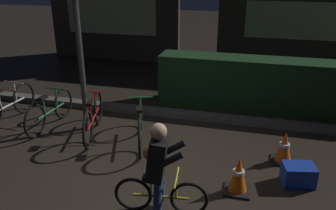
# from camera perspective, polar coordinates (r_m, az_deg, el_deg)

# --- Properties ---
(ground_plane) EXTENTS (40.00, 40.00, 0.00)m
(ground_plane) POSITION_cam_1_polar(r_m,az_deg,el_deg) (5.42, -3.74, -10.99)
(ground_plane) COLOR #2D261E
(sidewalk_curb) EXTENTS (12.00, 0.24, 0.12)m
(sidewalk_curb) POSITION_cam_1_polar(r_m,az_deg,el_deg) (7.26, 1.70, -1.45)
(sidewalk_curb) COLOR #56544F
(sidewalk_curb) RESTS_ON ground
(hedge_row) EXTENTS (4.80, 0.70, 1.11)m
(hedge_row) POSITION_cam_1_polar(r_m,az_deg,el_deg) (7.78, 16.34, 3.15)
(hedge_row) COLOR #19381C
(hedge_row) RESTS_ON ground
(storefront_right) EXTENTS (5.57, 0.54, 3.94)m
(storefront_right) POSITION_cam_1_polar(r_m,az_deg,el_deg) (11.63, 22.77, 15.47)
(storefront_right) COLOR #42382D
(storefront_right) RESTS_ON ground
(street_post) EXTENTS (0.10, 0.10, 2.44)m
(street_post) POSITION_cam_1_polar(r_m,az_deg,el_deg) (6.52, -13.88, 6.01)
(street_post) COLOR #2D2D33
(street_post) RESTS_ON ground
(parked_bike_leftmost) EXTENTS (0.46, 1.62, 0.74)m
(parked_bike_leftmost) POSITION_cam_1_polar(r_m,az_deg,el_deg) (7.65, -24.66, -0.04)
(parked_bike_leftmost) COLOR black
(parked_bike_leftmost) RESTS_ON ground
(parked_bike_left_mid) EXTENTS (0.46, 1.53, 0.71)m
(parked_bike_left_mid) POSITION_cam_1_polar(r_m,az_deg,el_deg) (7.09, -18.64, -0.94)
(parked_bike_left_mid) COLOR black
(parked_bike_left_mid) RESTS_ON ground
(parked_bike_center_left) EXTENTS (0.53, 1.60, 0.76)m
(parked_bike_center_left) POSITION_cam_1_polar(r_m,az_deg,el_deg) (6.53, -12.05, -2.01)
(parked_bike_center_left) COLOR black
(parked_bike_center_left) RESTS_ON ground
(parked_bike_center_right) EXTENTS (0.59, 1.59, 0.77)m
(parked_bike_center_right) POSITION_cam_1_polar(r_m,az_deg,el_deg) (6.12, -4.53, -3.22)
(parked_bike_center_right) COLOR black
(parked_bike_center_right) RESTS_ON ground
(traffic_cone_near) EXTENTS (0.36, 0.36, 0.54)m
(traffic_cone_near) POSITION_cam_1_polar(r_m,az_deg,el_deg) (4.98, 11.37, -11.12)
(traffic_cone_near) COLOR black
(traffic_cone_near) RESTS_ON ground
(traffic_cone_far) EXTENTS (0.36, 0.36, 0.52)m
(traffic_cone_far) POSITION_cam_1_polar(r_m,az_deg,el_deg) (5.86, 18.36, -6.58)
(traffic_cone_far) COLOR black
(traffic_cone_far) RESTS_ON ground
(blue_crate) EXTENTS (0.50, 0.40, 0.30)m
(blue_crate) POSITION_cam_1_polar(r_m,az_deg,el_deg) (5.42, 20.41, -10.57)
(blue_crate) COLOR #193DB7
(blue_crate) RESTS_ON ground
(cyclist) EXTENTS (1.18, 0.50, 1.25)m
(cyclist) POSITION_cam_1_polar(r_m,az_deg,el_deg) (4.33, -1.51, -10.32)
(cyclist) COLOR black
(cyclist) RESTS_ON ground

